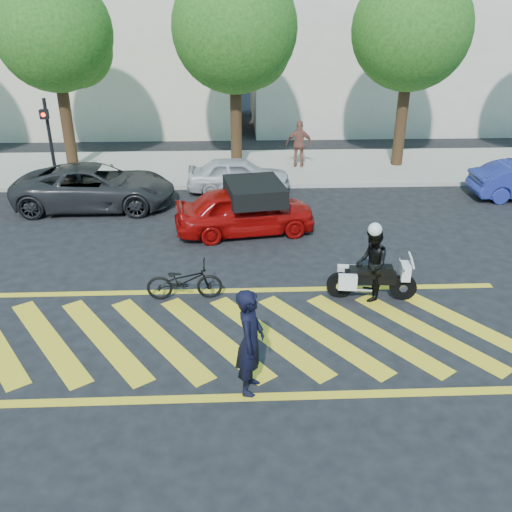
{
  "coord_description": "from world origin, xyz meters",
  "views": [
    {
      "loc": [
        -0.12,
        -9.27,
        6.18
      ],
      "look_at": [
        0.34,
        1.57,
        1.05
      ],
      "focal_mm": 38.0,
      "sensor_mm": 36.0,
      "label": 1
    }
  ],
  "objects_px": {
    "officer_bike": "(250,342)",
    "police_motorcycle": "(371,279)",
    "bicycle": "(184,281)",
    "parked_mid_left": "(95,187)",
    "red_convertible": "(245,211)",
    "parked_mid_right": "(239,175)",
    "officer_moto": "(371,264)"
  },
  "relations": [
    {
      "from": "officer_bike",
      "to": "bicycle",
      "type": "relative_size",
      "value": 1.15
    },
    {
      "from": "police_motorcycle",
      "to": "parked_mid_left",
      "type": "xyz_separation_m",
      "value": [
        -7.56,
        6.35,
        0.22
      ]
    },
    {
      "from": "officer_moto",
      "to": "parked_mid_left",
      "type": "bearing_deg",
      "value": -123.13
    },
    {
      "from": "police_motorcycle",
      "to": "parked_mid_right",
      "type": "bearing_deg",
      "value": 117.39
    },
    {
      "from": "police_motorcycle",
      "to": "officer_moto",
      "type": "xyz_separation_m",
      "value": [
        -0.01,
        -0.0,
        0.37
      ]
    },
    {
      "from": "officer_moto",
      "to": "parked_mid_right",
      "type": "height_order",
      "value": "officer_moto"
    },
    {
      "from": "officer_moto",
      "to": "parked_mid_right",
      "type": "bearing_deg",
      "value": -152.71
    },
    {
      "from": "officer_bike",
      "to": "parked_mid_right",
      "type": "relative_size",
      "value": 0.54
    },
    {
      "from": "officer_bike",
      "to": "red_convertible",
      "type": "xyz_separation_m",
      "value": [
        0.08,
        7.1,
        -0.3
      ]
    },
    {
      "from": "officer_moto",
      "to": "bicycle",
      "type": "bearing_deg",
      "value": -85.14
    },
    {
      "from": "officer_bike",
      "to": "police_motorcycle",
      "type": "distance_m",
      "value": 4.23
    },
    {
      "from": "police_motorcycle",
      "to": "officer_moto",
      "type": "distance_m",
      "value": 0.37
    },
    {
      "from": "red_convertible",
      "to": "officer_moto",
      "type": "bearing_deg",
      "value": -154.69
    },
    {
      "from": "police_motorcycle",
      "to": "parked_mid_left",
      "type": "relative_size",
      "value": 0.4
    },
    {
      "from": "officer_bike",
      "to": "red_convertible",
      "type": "bearing_deg",
      "value": 11.89
    },
    {
      "from": "bicycle",
      "to": "police_motorcycle",
      "type": "xyz_separation_m",
      "value": [
        4.21,
        -0.15,
        0.04
      ]
    },
    {
      "from": "bicycle",
      "to": "officer_moto",
      "type": "xyz_separation_m",
      "value": [
        4.2,
        -0.16,
        0.4
      ]
    },
    {
      "from": "officer_moto",
      "to": "red_convertible",
      "type": "relative_size",
      "value": 0.42
    },
    {
      "from": "police_motorcycle",
      "to": "parked_mid_right",
      "type": "height_order",
      "value": "parked_mid_right"
    },
    {
      "from": "officer_bike",
      "to": "parked_mid_right",
      "type": "height_order",
      "value": "officer_bike"
    },
    {
      "from": "red_convertible",
      "to": "officer_bike",
      "type": "bearing_deg",
      "value": 170.26
    },
    {
      "from": "bicycle",
      "to": "officer_moto",
      "type": "bearing_deg",
      "value": -93.94
    },
    {
      "from": "bicycle",
      "to": "parked_mid_left",
      "type": "distance_m",
      "value": 7.05
    },
    {
      "from": "police_motorcycle",
      "to": "officer_moto",
      "type": "height_order",
      "value": "officer_moto"
    },
    {
      "from": "police_motorcycle",
      "to": "red_convertible",
      "type": "bearing_deg",
      "value": 131.56
    },
    {
      "from": "officer_moto",
      "to": "police_motorcycle",
      "type": "bearing_deg",
      "value": 113.0
    },
    {
      "from": "officer_bike",
      "to": "police_motorcycle",
      "type": "height_order",
      "value": "officer_bike"
    },
    {
      "from": "bicycle",
      "to": "red_convertible",
      "type": "bearing_deg",
      "value": -22.73
    },
    {
      "from": "officer_bike",
      "to": "parked_mid_left",
      "type": "relative_size",
      "value": 0.39
    },
    {
      "from": "bicycle",
      "to": "red_convertible",
      "type": "distance_m",
      "value": 4.11
    },
    {
      "from": "police_motorcycle",
      "to": "officer_bike",
      "type": "bearing_deg",
      "value": -125.21
    },
    {
      "from": "parked_mid_right",
      "to": "officer_moto",
      "type": "bearing_deg",
      "value": -159.17
    }
  ]
}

